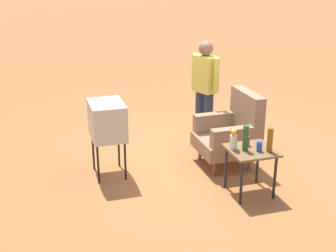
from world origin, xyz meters
The scene contains 10 objects.
ground_plane centered at (0.00, 0.00, 0.00)m, with size 60.00×60.00×0.00m, color #AD6033.
armchair centered at (0.27, 0.30, 0.50)m, with size 0.79×0.79×1.06m.
side_table centered at (1.14, 0.16, 0.51)m, with size 0.56×0.56×0.60m.
tv_on_stand centered at (0.10, -1.43, 0.78)m, with size 0.60×0.45×1.03m.
person_standing centered at (-0.57, 0.21, 0.94)m, with size 0.53×0.34×1.64m.
soda_can_red centered at (1.01, 0.16, 0.66)m, with size 0.07×0.07×0.12m, color red.
bottle_wine_green centered at (1.15, 0.07, 0.76)m, with size 0.07×0.07×0.32m, color #1E5623.
bottle_tall_amber centered at (1.26, 0.33, 0.75)m, with size 0.07×0.07×0.30m, color brown.
soda_can_blue centered at (1.22, 0.22, 0.66)m, with size 0.07×0.07×0.12m, color blue.
flower_vase centered at (1.06, -0.05, 0.75)m, with size 0.14×0.10×0.27m.
Camera 1 is at (5.75, -2.32, 2.80)m, focal length 48.80 mm.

